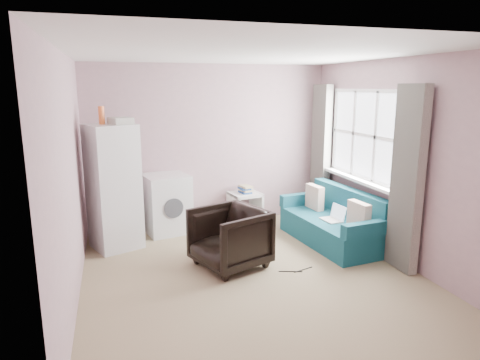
# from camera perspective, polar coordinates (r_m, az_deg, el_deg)

# --- Properties ---
(room) EXTENTS (3.84, 4.24, 2.54)m
(room) POSITION_cam_1_polar(r_m,az_deg,el_deg) (4.79, 1.70, 1.48)
(room) COLOR #978463
(room) RESTS_ON ground
(armchair) EXTENTS (0.96, 0.98, 0.80)m
(armchair) POSITION_cam_1_polar(r_m,az_deg,el_deg) (5.21, -1.38, -7.34)
(armchair) COLOR black
(armchair) RESTS_ON ground
(fridge) EXTENTS (0.75, 0.75, 1.91)m
(fridge) POSITION_cam_1_polar(r_m,az_deg,el_deg) (5.95, -16.51, -0.80)
(fridge) COLOR silver
(fridge) RESTS_ON ground
(washing_machine) EXTENTS (0.73, 0.73, 0.88)m
(washing_machine) POSITION_cam_1_polar(r_m,az_deg,el_deg) (6.51, -9.77, -2.94)
(washing_machine) COLOR silver
(washing_machine) RESTS_ON ground
(side_table) EXTENTS (0.52, 0.52, 0.62)m
(side_table) POSITION_cam_1_polar(r_m,az_deg,el_deg) (6.87, 0.68, -3.41)
(side_table) COLOR silver
(side_table) RESTS_ON ground
(sofa) EXTENTS (0.94, 1.75, 0.75)m
(sofa) POSITION_cam_1_polar(r_m,az_deg,el_deg) (6.18, 12.50, -5.68)
(sofa) COLOR #175B6B
(sofa) RESTS_ON ground
(window_dressing) EXTENTS (0.17, 2.62, 2.18)m
(window_dressing) POSITION_cam_1_polar(r_m,az_deg,el_deg) (6.18, 15.31, 2.15)
(window_dressing) COLOR white
(window_dressing) RESTS_ON ground
(floor_cables) EXTENTS (0.44, 0.10, 0.01)m
(floor_cables) POSITION_cam_1_polar(r_m,az_deg,el_deg) (5.26, 7.60, -11.87)
(floor_cables) COLOR black
(floor_cables) RESTS_ON ground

